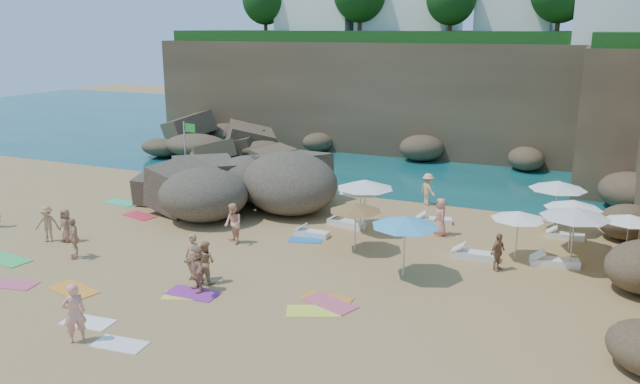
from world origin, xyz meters
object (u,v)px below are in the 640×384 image
at_px(parasol_0, 284,180).
at_px(person_stand_5, 305,190).
at_px(person_stand_4, 440,217).
at_px(person_stand_6, 74,313).
at_px(parasol_2, 558,185).
at_px(parasol_1, 361,189).
at_px(lounger_0, 312,233).
at_px(person_stand_2, 428,189).
at_px(person_stand_3, 498,252).
at_px(flag_pole, 187,148).
at_px(person_stand_1, 205,262).
at_px(rock_outcrop, 226,206).

distance_m(parasol_0, person_stand_5, 2.35).
relative_size(person_stand_4, person_stand_6, 0.93).
bearing_deg(parasol_2, parasol_1, -161.35).
xyz_separation_m(parasol_0, lounger_0, (2.62, -2.46, -1.66)).
xyz_separation_m(parasol_1, person_stand_2, (1.97, 4.86, -0.98)).
bearing_deg(person_stand_2, person_stand_6, 113.15).
xyz_separation_m(person_stand_3, person_stand_6, (-10.60, -10.81, 0.18)).
relative_size(flag_pole, person_stand_3, 2.75).
bearing_deg(person_stand_5, lounger_0, -96.26).
relative_size(person_stand_5, person_stand_6, 0.85).
bearing_deg(person_stand_6, parasol_0, -146.79).
relative_size(parasol_2, person_stand_2, 1.50).
bearing_deg(lounger_0, parasol_2, 27.63).
distance_m(parasol_2, person_stand_5, 12.48).
bearing_deg(person_stand_1, person_stand_3, -144.52).
xyz_separation_m(parasol_2, person_stand_6, (-12.28, -16.63, -1.28)).
height_order(parasol_1, person_stand_4, parasol_1).
distance_m(person_stand_1, person_stand_6, 5.38).
bearing_deg(lounger_0, person_stand_5, 119.50).
bearing_deg(parasol_1, lounger_0, -124.88).
relative_size(parasol_1, person_stand_5, 1.34).
bearing_deg(parasol_0, person_stand_4, -0.07).
height_order(rock_outcrop, person_stand_2, person_stand_2).
xyz_separation_m(parasol_2, person_stand_5, (-12.39, -0.42, -1.42)).
bearing_deg(rock_outcrop, lounger_0, -22.26).
height_order(person_stand_1, person_stand_2, person_stand_2).
distance_m(rock_outcrop, flag_pole, 4.46).
bearing_deg(person_stand_3, parasol_0, 98.04).
distance_m(lounger_0, person_stand_6, 11.90).
relative_size(flag_pole, parasol_1, 1.93).
xyz_separation_m(parasol_1, parasol_2, (8.37, 2.82, 0.38)).
distance_m(rock_outcrop, parasol_2, 16.32).
bearing_deg(person_stand_4, parasol_1, -115.74).
relative_size(parasol_0, parasol_1, 0.98).
xyz_separation_m(person_stand_1, person_stand_6, (-1.03, -5.28, 0.12)).
relative_size(lounger_0, person_stand_6, 0.86).
distance_m(person_stand_5, person_stand_6, 16.21).
bearing_deg(parasol_2, parasol_0, -168.53).
distance_m(person_stand_4, person_stand_5, 8.01).
height_order(parasol_0, person_stand_1, parasol_0).
bearing_deg(rock_outcrop, person_stand_1, -61.88).
bearing_deg(person_stand_1, parasol_2, -129.28).
relative_size(person_stand_4, person_stand_5, 1.09).
xyz_separation_m(lounger_0, person_stand_2, (3.48, 7.03, 0.73)).
bearing_deg(parasol_1, parasol_0, 176.02).
xyz_separation_m(parasol_1, person_stand_4, (3.70, 0.28, -0.97)).
height_order(lounger_0, person_stand_1, person_stand_1).
distance_m(rock_outcrop, person_stand_2, 10.63).
height_order(parasol_2, person_stand_2, parasol_2).
bearing_deg(person_stand_2, person_stand_4, 151.37).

